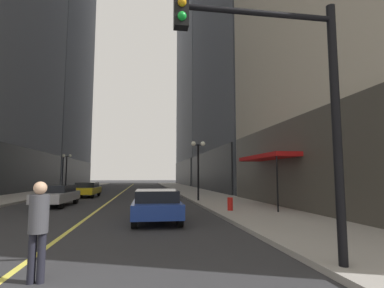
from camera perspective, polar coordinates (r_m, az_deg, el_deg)
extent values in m
plane|color=#2D2D30|center=(38.55, -12.88, -8.75)|extent=(200.00, 200.00, 0.00)
cube|color=#9E9991|center=(39.95, -24.89, -8.13)|extent=(4.50, 78.00, 0.15)
cube|color=#9E9991|center=(38.88, -0.51, -8.76)|extent=(4.50, 78.00, 0.15)
cube|color=#E5D64C|center=(38.55, -12.88, -8.74)|extent=(0.16, 70.00, 0.01)
cube|color=#212327|center=(40.13, -28.16, -4.50)|extent=(0.50, 22.80, 5.00)
cube|color=#212327|center=(64.77, -20.75, -5.15)|extent=(0.50, 24.70, 5.00)
cube|color=#403C35|center=(16.53, 20.27, -3.61)|extent=(0.50, 20.90, 5.00)
cube|color=black|center=(38.77, 3.05, -5.18)|extent=(0.50, 22.80, 5.00)
cube|color=slate|center=(75.01, 3.56, 23.86)|extent=(12.69, 26.00, 78.63)
cube|color=#212327|center=(63.93, -1.72, -5.54)|extent=(0.50, 24.70, 5.00)
cube|color=#B21414|center=(18.29, 14.11, -2.44)|extent=(1.60, 5.83, 0.24)
cylinder|color=black|center=(15.45, 15.88, -7.54)|extent=(0.08, 0.08, 2.88)
cube|color=navy|center=(12.91, -6.77, -11.82)|extent=(1.96, 4.26, 0.55)
cube|color=black|center=(12.66, -6.72, -9.78)|extent=(1.71, 2.39, 0.50)
cylinder|color=black|center=(14.42, -10.35, -12.26)|extent=(0.23, 0.64, 0.64)
cylinder|color=black|center=(14.46, -3.57, -12.32)|extent=(0.23, 0.64, 0.64)
cylinder|color=black|center=(11.47, -10.88, -13.87)|extent=(0.23, 0.64, 0.64)
cylinder|color=black|center=(11.53, -2.30, -13.93)|extent=(0.23, 0.64, 0.64)
cube|color=#B7B7BC|center=(21.04, -24.24, -9.10)|extent=(1.88, 4.82, 0.55)
cube|color=black|center=(21.24, -23.99, -7.79)|extent=(1.60, 2.72, 0.50)
cylinder|color=black|center=(19.25, -23.61, -10.27)|extent=(0.24, 0.65, 0.64)
cylinder|color=black|center=(19.72, -27.81, -9.97)|extent=(0.24, 0.65, 0.64)
cylinder|color=black|center=(22.47, -21.17, -9.70)|extent=(0.24, 0.65, 0.64)
cylinder|color=black|center=(22.87, -24.83, -9.48)|extent=(0.24, 0.65, 0.64)
cube|color=yellow|center=(29.07, -19.33, -8.31)|extent=(1.98, 4.55, 0.55)
cube|color=black|center=(29.27, -19.21, -7.36)|extent=(1.70, 2.56, 0.50)
cylinder|color=black|center=(27.39, -18.37, -9.07)|extent=(0.24, 0.65, 0.64)
cylinder|color=black|center=(27.74, -21.68, -8.91)|extent=(0.24, 0.65, 0.64)
cylinder|color=black|center=(30.48, -17.23, -8.77)|extent=(0.24, 0.65, 0.64)
cylinder|color=black|center=(30.79, -20.22, -8.64)|extent=(0.24, 0.65, 0.64)
cylinder|color=black|center=(6.41, -28.08, -18.56)|extent=(0.14, 0.14, 0.87)
cylinder|color=black|center=(6.35, -26.66, -18.74)|extent=(0.14, 0.14, 0.87)
cylinder|color=#3F3F44|center=(6.25, -27.02, -11.69)|extent=(0.35, 0.35, 0.69)
sphere|color=tan|center=(6.21, -26.81, -7.45)|extent=(0.24, 0.24, 0.24)
cylinder|color=black|center=(6.79, 25.77, 1.76)|extent=(0.18, 0.18, 5.50)
cylinder|color=black|center=(6.82, 12.60, 23.06)|extent=(3.20, 0.12, 0.12)
cube|color=black|center=(6.47, -2.07, 24.65)|extent=(0.28, 0.24, 0.90)
sphere|color=orange|center=(6.35, -1.90, 25.29)|extent=(0.17, 0.17, 0.17)
sphere|color=green|center=(6.21, -1.91, 23.08)|extent=(0.17, 0.17, 0.17)
cylinder|color=black|center=(37.77, -22.75, -5.30)|extent=(0.14, 0.14, 4.20)
cylinder|color=black|center=(37.84, -22.63, -2.20)|extent=(0.80, 0.06, 0.06)
sphere|color=white|center=(37.93, -23.13, -2.03)|extent=(0.36, 0.36, 0.36)
sphere|color=white|center=(37.76, -22.10, -2.06)|extent=(0.36, 0.36, 0.36)
cylinder|color=black|center=(21.91, 1.19, -5.54)|extent=(0.14, 0.14, 4.20)
cylinder|color=black|center=(22.02, 1.18, -0.20)|extent=(0.80, 0.06, 0.06)
sphere|color=white|center=(21.98, 0.28, 0.07)|extent=(0.36, 0.36, 0.36)
sphere|color=white|center=(22.10, 2.07, 0.04)|extent=(0.36, 0.36, 0.36)
cylinder|color=red|center=(15.79, 7.25, -11.47)|extent=(0.28, 0.28, 0.80)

